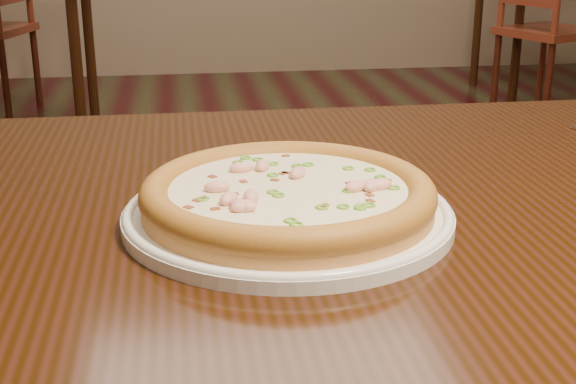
{
  "coord_description": "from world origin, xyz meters",
  "views": [
    {
      "loc": [
        -0.43,
        -0.87,
        1.02
      ],
      "look_at": [
        -0.33,
        -0.18,
        0.78
      ],
      "focal_mm": 50.0,
      "sensor_mm": 36.0,
      "label": 1
    }
  ],
  "objects": [
    {
      "name": "plate",
      "position": [
        -0.33,
        -0.18,
        0.76
      ],
      "size": [
        0.31,
        0.31,
        0.02
      ],
      "color": "white",
      "rests_on": "hero_table"
    },
    {
      "name": "pizza",
      "position": [
        -0.33,
        -0.18,
        0.78
      ],
      "size": [
        0.27,
        0.27,
        0.03
      ],
      "color": "#C7834F",
      "rests_on": "plate"
    },
    {
      "name": "chair_c",
      "position": [
        1.47,
        3.12,
        0.44
      ],
      "size": [
        0.55,
        0.55,
        0.95
      ],
      "color": "#5C2613",
      "rests_on": "ground"
    },
    {
      "name": "hero_table",
      "position": [
        -0.21,
        -0.13,
        0.65
      ],
      "size": [
        1.2,
        0.8,
        0.75
      ],
      "color": "black",
      "rests_on": "ground"
    }
  ]
}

